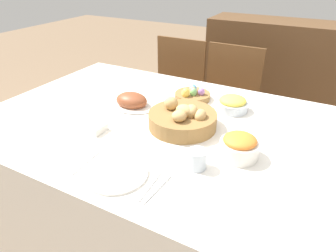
% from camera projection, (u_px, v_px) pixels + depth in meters
% --- Properties ---
extents(ground_plane, '(12.00, 12.00, 0.00)m').
position_uv_depth(ground_plane, '(172.00, 239.00, 1.77)').
color(ground_plane, '#7F664C').
extents(dining_table, '(1.86, 1.16, 0.78)m').
position_uv_depth(dining_table, '(173.00, 189.00, 1.58)').
color(dining_table, white).
rests_on(dining_table, ground).
extents(chair_far_left, '(0.42, 0.42, 0.91)m').
position_uv_depth(chair_far_left, '(173.00, 92.00, 2.43)').
color(chair_far_left, brown).
rests_on(chair_far_left, ground).
extents(chair_far_center, '(0.42, 0.42, 0.91)m').
position_uv_depth(chair_far_center, '(226.00, 103.00, 2.25)').
color(chair_far_center, brown).
rests_on(chair_far_center, ground).
extents(sideboard, '(1.44, 0.44, 0.99)m').
position_uv_depth(sideboard, '(285.00, 77.00, 2.77)').
color(sideboard, brown).
rests_on(sideboard, ground).
extents(bread_basket, '(0.31, 0.31, 0.13)m').
position_uv_depth(bread_basket, '(183.00, 119.00, 1.34)').
color(bread_basket, olive).
rests_on(bread_basket, dining_table).
extents(egg_basket, '(0.19, 0.19, 0.08)m').
position_uv_depth(egg_basket, '(193.00, 95.00, 1.63)').
color(egg_basket, olive).
rests_on(egg_basket, dining_table).
extents(ham_platter, '(0.26, 0.18, 0.08)m').
position_uv_depth(ham_platter, '(132.00, 102.00, 1.55)').
color(ham_platter, silver).
rests_on(ham_platter, dining_table).
extents(carrot_bowl, '(0.15, 0.15, 0.10)m').
position_uv_depth(carrot_bowl, '(239.00, 146.00, 1.14)').
color(carrot_bowl, silver).
rests_on(carrot_bowl, dining_table).
extents(pineapple_bowl, '(0.16, 0.16, 0.08)m').
position_uv_depth(pineapple_bowl, '(232.00, 104.00, 1.51)').
color(pineapple_bowl, silver).
rests_on(pineapple_bowl, dining_table).
extents(dinner_plate, '(0.23, 0.23, 0.01)m').
position_uv_depth(dinner_plate, '(116.00, 173.00, 1.07)').
color(dinner_plate, silver).
rests_on(dinner_plate, dining_table).
extents(fork, '(0.02, 0.16, 0.00)m').
position_uv_depth(fork, '(86.00, 163.00, 1.13)').
color(fork, silver).
rests_on(fork, dining_table).
extents(knife, '(0.02, 0.16, 0.00)m').
position_uv_depth(knife, '(150.00, 186.00, 1.01)').
color(knife, silver).
rests_on(knife, dining_table).
extents(spoon, '(0.02, 0.16, 0.00)m').
position_uv_depth(spoon, '(157.00, 189.00, 1.00)').
color(spoon, silver).
rests_on(spoon, dining_table).
extents(drinking_cup, '(0.07, 0.07, 0.07)m').
position_uv_depth(drinking_cup, '(197.00, 159.00, 1.09)').
color(drinking_cup, silver).
rests_on(drinking_cup, dining_table).
extents(butter_dish, '(0.14, 0.09, 0.03)m').
position_uv_depth(butter_dish, '(90.00, 127.00, 1.34)').
color(butter_dish, silver).
rests_on(butter_dish, dining_table).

